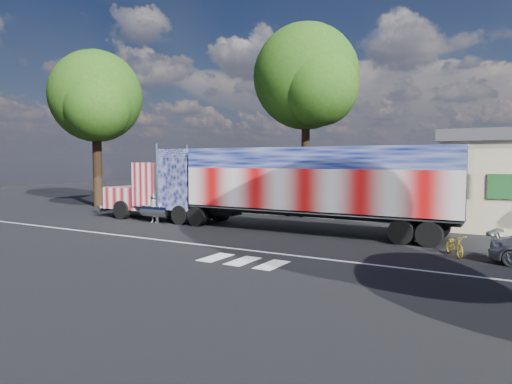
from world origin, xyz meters
The scene contains 8 objects.
ground centered at (0.00, 0.00, 0.00)m, with size 100.00×100.00×0.00m, color black.
lane_markings centered at (1.71, -3.77, 0.01)m, with size 30.00×2.67×0.01m.
semi_truck centered at (1.03, 2.61, 2.37)m, with size 21.59×3.41×4.60m.
coach_bus centered at (-3.64, 9.41, 1.91)m, with size 12.65×2.94×3.68m.
woman centered at (-5.87, 1.24, 0.86)m, with size 0.62×0.41×1.71m, color slate.
bicycle centered at (10.50, 0.08, 0.41)m, with size 0.54×1.56×0.82m, color gold.
tree_w_a centered at (-15.91, 5.84, 8.51)m, with size 7.39×7.04×12.10m.
tree_n_mid centered at (-3.39, 17.47, 10.67)m, with size 9.42×8.97×15.23m.
Camera 1 is at (12.63, -18.62, 3.65)m, focal length 32.00 mm.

